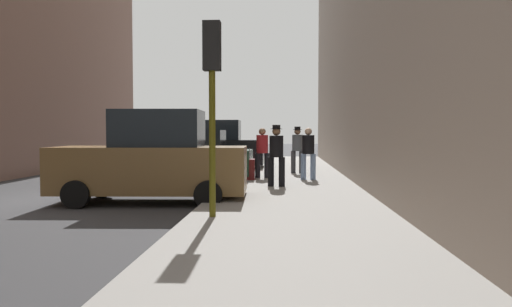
# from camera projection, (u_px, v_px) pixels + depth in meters

# --- Properties ---
(ground_plane) EXTENTS (120.00, 120.00, 0.00)m
(ground_plane) POSITION_uv_depth(u_px,v_px,m) (51.00, 201.00, 12.45)
(ground_plane) COLOR #38383A
(sidewalk) EXTENTS (4.00, 40.00, 0.15)m
(sidewalk) POSITION_uv_depth(u_px,v_px,m) (291.00, 200.00, 12.11)
(sidewalk) COLOR gray
(sidewalk) RESTS_ON ground_plane
(parked_bronze_suv) EXTENTS (4.67, 2.20, 2.25)m
(parked_bronze_suv) POSITION_uv_depth(u_px,v_px,m) (153.00, 161.00, 12.08)
(parked_bronze_suv) COLOR brown
(parked_bronze_suv) RESTS_ON ground_plane
(parked_dark_green_sedan) EXTENTS (4.22, 2.09, 1.79)m
(parked_dark_green_sedan) POSITION_uv_depth(u_px,v_px,m) (192.00, 157.00, 17.16)
(parked_dark_green_sedan) COLOR #193828
(parked_dark_green_sedan) RESTS_ON ground_plane
(parked_black_suv) EXTENTS (4.62, 2.11, 2.25)m
(parked_black_suv) POSITION_uv_depth(u_px,v_px,m) (214.00, 147.00, 22.50)
(parked_black_suv) COLOR black
(parked_black_suv) RESTS_ON ground_plane
(fire_hydrant) EXTENTS (0.42, 0.22, 0.70)m
(fire_hydrant) POSITION_uv_depth(u_px,v_px,m) (249.00, 163.00, 19.74)
(fire_hydrant) COLOR red
(fire_hydrant) RESTS_ON sidewalk
(traffic_light) EXTENTS (0.32, 0.32, 3.60)m
(traffic_light) POSITION_uv_depth(u_px,v_px,m) (212.00, 76.00, 9.17)
(traffic_light) COLOR #514C0F
(traffic_light) RESTS_ON sidewalk
(pedestrian_in_red_jacket) EXTENTS (0.52, 0.45, 1.71)m
(pedestrian_in_red_jacket) POSITION_uv_depth(u_px,v_px,m) (262.00, 150.00, 17.11)
(pedestrian_in_red_jacket) COLOR black
(pedestrian_in_red_jacket) RESTS_ON sidewalk
(pedestrian_with_beanie) EXTENTS (0.53, 0.49, 1.78)m
(pedestrian_with_beanie) POSITION_uv_depth(u_px,v_px,m) (297.00, 147.00, 19.04)
(pedestrian_with_beanie) COLOR #333338
(pedestrian_with_beanie) RESTS_ON sidewalk
(pedestrian_in_jeans) EXTENTS (0.50, 0.41, 1.71)m
(pedestrian_in_jeans) POSITION_uv_depth(u_px,v_px,m) (308.00, 151.00, 16.46)
(pedestrian_in_jeans) COLOR #728CB2
(pedestrian_in_jeans) RESTS_ON sidewalk
(pedestrian_with_fedora) EXTENTS (0.52, 0.46, 1.78)m
(pedestrian_with_fedora) POSITION_uv_depth(u_px,v_px,m) (276.00, 152.00, 14.38)
(pedestrian_with_fedora) COLOR black
(pedestrian_with_fedora) RESTS_ON sidewalk
(rolling_suitcase) EXTENTS (0.39, 0.58, 1.04)m
(rolling_suitcase) POSITION_uv_depth(u_px,v_px,m) (249.00, 169.00, 16.46)
(rolling_suitcase) COLOR #591414
(rolling_suitcase) RESTS_ON sidewalk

